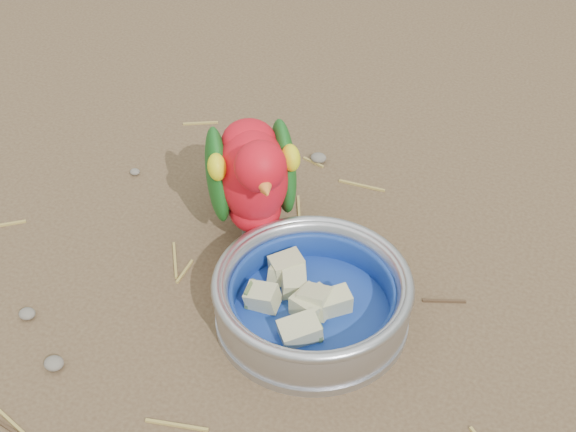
% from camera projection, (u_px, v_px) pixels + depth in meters
% --- Properties ---
extents(ground, '(60.00, 60.00, 0.00)m').
position_uv_depth(ground, '(237.00, 345.00, 0.85)').
color(ground, brown).
extents(food_bowl, '(0.21, 0.21, 0.02)m').
position_uv_depth(food_bowl, '(312.00, 314.00, 0.88)').
color(food_bowl, '#B2B2BA').
rests_on(food_bowl, ground).
extents(bowl_wall, '(0.21, 0.21, 0.04)m').
position_uv_depth(bowl_wall, '(312.00, 295.00, 0.86)').
color(bowl_wall, '#B2B2BA').
rests_on(bowl_wall, food_bowl).
extents(fruit_wedges, '(0.13, 0.13, 0.03)m').
position_uv_depth(fruit_wedges, '(312.00, 300.00, 0.86)').
color(fruit_wedges, '#C7C48E').
rests_on(fruit_wedges, food_bowl).
extents(lory_parrot, '(0.20, 0.24, 0.18)m').
position_uv_depth(lory_parrot, '(253.00, 186.00, 0.92)').
color(lory_parrot, red).
rests_on(lory_parrot, ground).
extents(ground_debris, '(0.90, 0.80, 0.01)m').
position_uv_depth(ground_debris, '(247.00, 303.00, 0.90)').
color(ground_debris, '#AE9448').
rests_on(ground_debris, ground).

